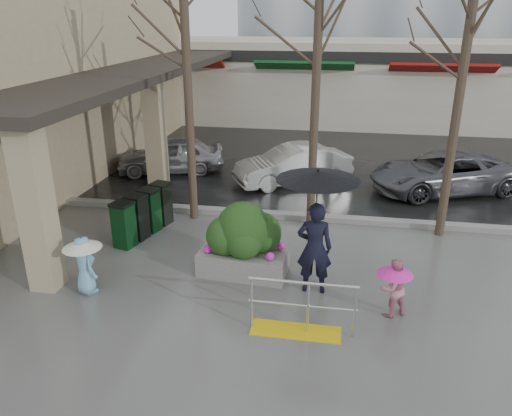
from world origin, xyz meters
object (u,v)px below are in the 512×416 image
(child_pink, at_px, (394,284))
(tree_mideast, at_px, (468,34))
(planter, at_px, (244,240))
(car_c, at_px, (443,173))
(woman, at_px, (316,218))
(car_a, at_px, (170,155))
(news_boxes, at_px, (144,213))
(car_b, at_px, (293,165))
(tree_west, at_px, (185,22))
(tree_midwest, at_px, (319,15))
(child_blue, at_px, (84,259))
(handrail, at_px, (300,314))

(child_pink, bearing_deg, tree_mideast, -141.63)
(planter, xyz_separation_m, car_c, (5.12, 6.25, -0.15))
(woman, relative_size, car_a, 0.70)
(woman, bearing_deg, news_boxes, -27.68)
(car_a, relative_size, car_b, 0.97)
(tree_west, height_order, car_b, tree_west)
(planter, bearing_deg, tree_midwest, 66.60)
(woman, xyz_separation_m, news_boxes, (-4.42, 2.04, -1.04))
(car_b, bearing_deg, tree_mideast, 20.09)
(child_pink, relative_size, planter, 0.59)
(tree_midwest, xyz_separation_m, child_pink, (1.80, -3.95, -4.58))
(child_pink, bearing_deg, woman, -53.52)
(woman, bearing_deg, tree_mideast, -134.96)
(child_pink, distance_m, car_a, 10.54)
(child_blue, relative_size, planter, 0.63)
(handrail, height_order, child_blue, child_blue)
(tree_midwest, bearing_deg, car_c, 41.24)
(tree_mideast, bearing_deg, woman, -132.09)
(child_blue, height_order, planter, planter)
(car_b, bearing_deg, car_a, -126.76)
(tree_west, bearing_deg, handrail, -55.01)
(car_a, bearing_deg, car_c, 69.25)
(woman, xyz_separation_m, child_pink, (1.50, -0.63, -0.95))
(tree_west, height_order, car_c, tree_west)
(tree_west, height_order, tree_mideast, tree_west)
(handrail, distance_m, planter, 2.44)
(child_blue, height_order, car_c, car_c)
(woman, xyz_separation_m, child_blue, (-4.50, -0.85, -0.87))
(car_b, bearing_deg, child_pink, -10.65)
(tree_mideast, bearing_deg, tree_west, -180.00)
(tree_west, relative_size, tree_mideast, 1.05)
(handrail, bearing_deg, tree_mideast, 56.81)
(woman, distance_m, planter, 1.80)
(tree_west, xyz_separation_m, tree_mideast, (6.50, 0.00, -0.22))
(handrail, xyz_separation_m, car_a, (-5.38, 8.71, 0.25))
(child_blue, distance_m, car_a, 8.15)
(handrail, distance_m, car_c, 9.03)
(tree_midwest, bearing_deg, planter, -113.40)
(tree_west, xyz_separation_m, car_b, (2.37, 3.42, -4.45))
(tree_mideast, distance_m, woman, 5.53)
(child_blue, xyz_separation_m, planter, (2.97, 1.33, 0.04))
(woman, bearing_deg, handrail, 81.83)
(tree_midwest, height_order, tree_mideast, tree_midwest)
(car_b, bearing_deg, news_boxes, -65.29)
(child_pink, height_order, child_blue, child_blue)
(tree_midwest, bearing_deg, car_b, 103.72)
(news_boxes, relative_size, car_a, 0.56)
(handrail, bearing_deg, car_a, 121.68)
(tree_midwest, distance_m, car_a, 7.98)
(tree_west, bearing_deg, car_c, 25.70)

